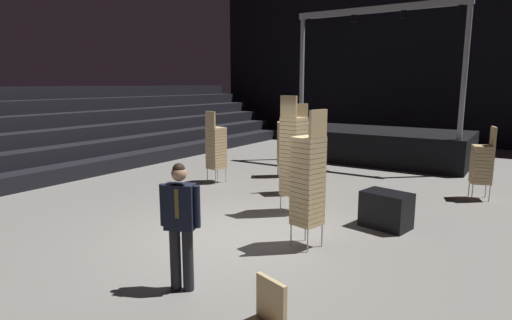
{
  "coord_description": "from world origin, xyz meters",
  "views": [
    {
      "loc": [
        4.53,
        -6.13,
        2.8
      ],
      "look_at": [
        0.28,
        0.38,
        1.4
      ],
      "focal_mm": 29.77,
      "sensor_mm": 36.0,
      "label": 1
    }
  ],
  "objects_px": {
    "chair_stack_mid_right": "(216,147)",
    "chair_stack_rear_left": "(285,142)",
    "chair_stack_front_left": "(482,163)",
    "man_with_tie": "(180,219)",
    "equipment_road_case": "(386,210)",
    "chair_stack_front_right": "(308,180)",
    "chair_stack_mid_centre": "(303,149)",
    "chair_stack_mid_left": "(293,155)",
    "stage_riser": "(383,143)"
  },
  "relations": [
    {
      "from": "stage_riser",
      "to": "chair_stack_mid_right",
      "type": "height_order",
      "value": "stage_riser"
    },
    {
      "from": "stage_riser",
      "to": "chair_stack_mid_centre",
      "type": "bearing_deg",
      "value": -93.03
    },
    {
      "from": "chair_stack_mid_right",
      "to": "equipment_road_case",
      "type": "distance_m",
      "value": 5.44
    },
    {
      "from": "chair_stack_front_left",
      "to": "chair_stack_rear_left",
      "type": "relative_size",
      "value": 0.84
    },
    {
      "from": "equipment_road_case",
      "to": "chair_stack_front_left",
      "type": "bearing_deg",
      "value": 68.54
    },
    {
      "from": "stage_riser",
      "to": "equipment_road_case",
      "type": "distance_m",
      "value": 7.78
    },
    {
      "from": "chair_stack_front_right",
      "to": "equipment_road_case",
      "type": "relative_size",
      "value": 2.66
    },
    {
      "from": "man_with_tie",
      "to": "chair_stack_mid_right",
      "type": "height_order",
      "value": "chair_stack_mid_right"
    },
    {
      "from": "man_with_tie",
      "to": "chair_stack_rear_left",
      "type": "distance_m",
      "value": 7.54
    },
    {
      "from": "man_with_tie",
      "to": "equipment_road_case",
      "type": "height_order",
      "value": "man_with_tie"
    },
    {
      "from": "stage_riser",
      "to": "chair_stack_mid_right",
      "type": "distance_m",
      "value": 6.86
    },
    {
      "from": "stage_riser",
      "to": "chair_stack_mid_right",
      "type": "relative_size",
      "value": 2.88
    },
    {
      "from": "chair_stack_front_left",
      "to": "chair_stack_mid_left",
      "type": "distance_m",
      "value": 4.83
    },
    {
      "from": "stage_riser",
      "to": "man_with_tie",
      "type": "relative_size",
      "value": 3.33
    },
    {
      "from": "chair_stack_mid_left",
      "to": "chair_stack_mid_centre",
      "type": "xyz_separation_m",
      "value": [
        -0.58,
        1.63,
        -0.13
      ]
    },
    {
      "from": "chair_stack_mid_left",
      "to": "chair_stack_rear_left",
      "type": "bearing_deg",
      "value": 130.4
    },
    {
      "from": "stage_riser",
      "to": "chair_stack_front_right",
      "type": "height_order",
      "value": "stage_riser"
    },
    {
      "from": "chair_stack_front_left",
      "to": "chair_stack_mid_right",
      "type": "bearing_deg",
      "value": 90.01
    },
    {
      "from": "chair_stack_front_left",
      "to": "chair_stack_rear_left",
      "type": "height_order",
      "value": "chair_stack_rear_left"
    },
    {
      "from": "chair_stack_front_left",
      "to": "chair_stack_mid_left",
      "type": "bearing_deg",
      "value": 118.5
    },
    {
      "from": "man_with_tie",
      "to": "chair_stack_mid_right",
      "type": "relative_size",
      "value": 0.87
    },
    {
      "from": "chair_stack_front_left",
      "to": "chair_stack_mid_right",
      "type": "xyz_separation_m",
      "value": [
        -6.57,
        -2.09,
        0.13
      ]
    },
    {
      "from": "chair_stack_front_left",
      "to": "chair_stack_mid_right",
      "type": "relative_size",
      "value": 0.88
    },
    {
      "from": "stage_riser",
      "to": "chair_stack_front_left",
      "type": "height_order",
      "value": "stage_riser"
    },
    {
      "from": "man_with_tie",
      "to": "equipment_road_case",
      "type": "bearing_deg",
      "value": -133.45
    },
    {
      "from": "chair_stack_mid_left",
      "to": "chair_stack_rear_left",
      "type": "distance_m",
      "value": 3.72
    },
    {
      "from": "chair_stack_mid_right",
      "to": "chair_stack_mid_centre",
      "type": "distance_m",
      "value": 2.66
    },
    {
      "from": "chair_stack_mid_left",
      "to": "man_with_tie",
      "type": "bearing_deg",
      "value": -75.52
    },
    {
      "from": "chair_stack_mid_right",
      "to": "chair_stack_front_right",
      "type": "bearing_deg",
      "value": -21.97
    },
    {
      "from": "stage_riser",
      "to": "chair_stack_mid_centre",
      "type": "height_order",
      "value": "stage_riser"
    },
    {
      "from": "chair_stack_mid_left",
      "to": "chair_stack_rear_left",
      "type": "relative_size",
      "value": 1.2
    },
    {
      "from": "man_with_tie",
      "to": "chair_stack_mid_left",
      "type": "bearing_deg",
      "value": -106.21
    },
    {
      "from": "chair_stack_rear_left",
      "to": "chair_stack_front_right",
      "type": "bearing_deg",
      "value": -179.18
    },
    {
      "from": "chair_stack_rear_left",
      "to": "stage_riser",
      "type": "bearing_deg",
      "value": -53.58
    },
    {
      "from": "man_with_tie",
      "to": "equipment_road_case",
      "type": "relative_size",
      "value": 1.97
    },
    {
      "from": "chair_stack_front_left",
      "to": "equipment_road_case",
      "type": "relative_size",
      "value": 1.99
    },
    {
      "from": "chair_stack_mid_centre",
      "to": "chair_stack_mid_right",
      "type": "bearing_deg",
      "value": -49.23
    },
    {
      "from": "man_with_tie",
      "to": "chair_stack_front_left",
      "type": "bearing_deg",
      "value": -133.62
    },
    {
      "from": "chair_stack_mid_right",
      "to": "chair_stack_front_left",
      "type": "bearing_deg",
      "value": 30.22
    },
    {
      "from": "equipment_road_case",
      "to": "chair_stack_mid_left",
      "type": "bearing_deg",
      "value": -176.6
    },
    {
      "from": "man_with_tie",
      "to": "chair_stack_rear_left",
      "type": "relative_size",
      "value": 0.83
    },
    {
      "from": "chair_stack_mid_left",
      "to": "stage_riser",
      "type": "bearing_deg",
      "value": 100.35
    },
    {
      "from": "chair_stack_mid_right",
      "to": "chair_stack_rear_left",
      "type": "bearing_deg",
      "value": 67.15
    },
    {
      "from": "chair_stack_front_left",
      "to": "chair_stack_mid_centre",
      "type": "height_order",
      "value": "chair_stack_mid_centre"
    },
    {
      "from": "chair_stack_mid_right",
      "to": "chair_stack_rear_left",
      "type": "relative_size",
      "value": 0.96
    },
    {
      "from": "chair_stack_front_left",
      "to": "chair_stack_mid_centre",
      "type": "xyz_separation_m",
      "value": [
        -3.92,
        -1.84,
        0.25
      ]
    },
    {
      "from": "chair_stack_mid_centre",
      "to": "chair_stack_front_right",
      "type": "bearing_deg",
      "value": 63.44
    },
    {
      "from": "chair_stack_mid_left",
      "to": "chair_stack_mid_centre",
      "type": "height_order",
      "value": "chair_stack_mid_left"
    },
    {
      "from": "man_with_tie",
      "to": "chair_stack_front_right",
      "type": "relative_size",
      "value": 0.74
    },
    {
      "from": "chair_stack_front_right",
      "to": "chair_stack_mid_centre",
      "type": "xyz_separation_m",
      "value": [
        -1.74,
        3.27,
        -0.04
      ]
    }
  ]
}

